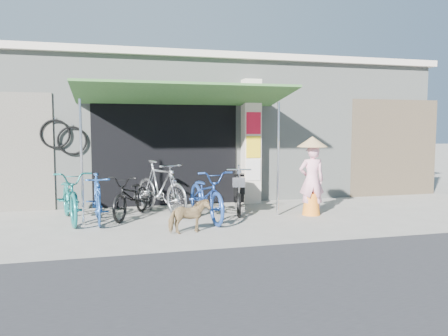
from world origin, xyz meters
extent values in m
plane|color=gray|center=(0.00, 0.00, 0.00)|extent=(80.00, 80.00, 0.00)
cube|color=#303032|center=(0.00, -4.50, 0.01)|extent=(80.00, 6.00, 0.01)
cube|color=gray|center=(0.00, 5.10, 1.75)|extent=(12.00, 5.00, 3.50)
cube|color=beige|center=(0.00, 5.10, 3.58)|extent=(12.30, 5.30, 0.16)
cube|color=black|center=(-1.20, 2.58, 1.25)|extent=(3.40, 0.06, 2.50)
cube|color=black|center=(-1.20, 2.59, 0.55)|extent=(3.06, 0.04, 1.10)
torus|color=black|center=(-3.30, 2.54, 1.55)|extent=(0.65, 0.05, 0.65)
cylinder|color=silver|center=(-3.30, 2.56, 1.87)|extent=(0.02, 0.02, 0.12)
torus|color=black|center=(-3.65, 2.54, 1.70)|extent=(0.65, 0.05, 0.65)
cylinder|color=silver|center=(-3.65, 2.56, 2.02)|extent=(0.02, 0.02, 0.12)
cube|color=beige|center=(0.85, 2.45, 1.50)|extent=(0.42, 0.42, 3.00)
cube|color=red|center=(0.85, 2.23, 1.95)|extent=(0.36, 0.02, 0.52)
cube|color=yellow|center=(0.85, 2.23, 1.38)|extent=(0.36, 0.02, 0.52)
cube|color=silver|center=(0.85, 2.23, 0.82)|extent=(0.36, 0.02, 0.50)
cube|color=#32612B|center=(-0.90, 1.65, 2.55)|extent=(4.60, 1.88, 0.35)
cylinder|color=silver|center=(-3.00, 0.75, 1.18)|extent=(0.05, 0.05, 2.36)
cylinder|color=silver|center=(0.90, 0.75, 1.18)|extent=(0.05, 0.05, 2.36)
cube|color=brown|center=(5.00, 2.59, 1.30)|extent=(2.60, 0.06, 2.60)
imported|color=#186C68|center=(-3.25, 1.16, 0.51)|extent=(1.03, 2.02, 1.01)
imported|color=#214D9B|center=(-2.74, 0.94, 0.47)|extent=(0.56, 1.59, 0.94)
imported|color=black|center=(-2.07, 1.27, 0.44)|extent=(1.26, 1.77, 0.88)
imported|color=#9C9CA0|center=(-1.46, 1.48, 0.57)|extent=(1.32, 1.95, 1.15)
imported|color=#204394|center=(-0.65, 0.64, 0.51)|extent=(0.90, 2.00, 1.02)
imported|color=#997C51|center=(-1.18, -0.37, 0.30)|extent=(0.76, 0.45, 0.60)
torus|color=black|center=(0.04, 0.71, 0.26)|extent=(0.23, 0.51, 0.51)
torus|color=black|center=(0.41, 1.91, 0.26)|extent=(0.23, 0.51, 0.51)
cube|color=black|center=(0.22, 1.31, 0.33)|extent=(0.47, 0.94, 0.10)
cube|color=black|center=(0.32, 1.63, 0.54)|extent=(0.40, 0.58, 0.33)
cube|color=black|center=(0.32, 1.63, 0.74)|extent=(0.38, 0.58, 0.09)
cube|color=black|center=(0.10, 0.89, 0.60)|extent=(0.23, 0.15, 0.54)
cylinder|color=silver|center=(0.05, 0.74, 0.98)|extent=(0.49, 0.18, 0.03)
cube|color=silver|center=(0.00, 0.57, 0.75)|extent=(0.30, 0.26, 0.19)
imported|color=#F4A4B9|center=(1.60, 0.61, 0.74)|extent=(0.59, 0.44, 1.47)
cone|color=orange|center=(1.60, 0.61, 0.23)|extent=(0.38, 0.38, 0.46)
cone|color=tan|center=(1.60, 0.61, 1.54)|extent=(0.64, 0.64, 0.22)
camera|label=1|loc=(-2.46, -7.73, 1.79)|focal=35.00mm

